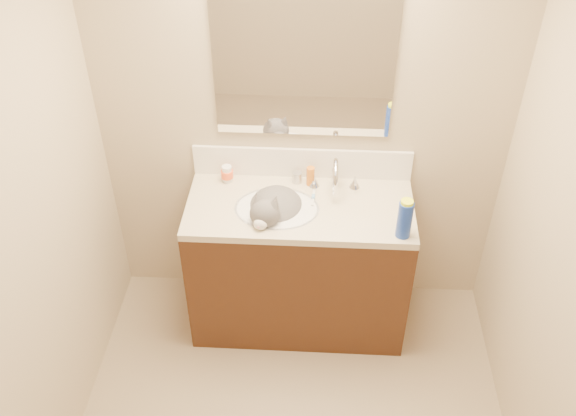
# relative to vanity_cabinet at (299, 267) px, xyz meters

# --- Properties ---
(room_shell) EXTENTS (2.24, 2.54, 2.52)m
(room_shell) POSITION_rel_vanity_cabinet_xyz_m (0.00, -0.97, 1.08)
(room_shell) COLOR tan
(room_shell) RESTS_ON ground
(vanity_cabinet) EXTENTS (1.20, 0.55, 0.82)m
(vanity_cabinet) POSITION_rel_vanity_cabinet_xyz_m (0.00, 0.00, 0.00)
(vanity_cabinet) COLOR #3B1F10
(vanity_cabinet) RESTS_ON ground
(counter_slab) EXTENTS (1.20, 0.55, 0.04)m
(counter_slab) POSITION_rel_vanity_cabinet_xyz_m (0.00, 0.00, 0.43)
(counter_slab) COLOR beige
(counter_slab) RESTS_ON vanity_cabinet
(basin) EXTENTS (0.45, 0.36, 0.14)m
(basin) POSITION_rel_vanity_cabinet_xyz_m (-0.12, -0.03, 0.38)
(basin) COLOR white
(basin) RESTS_ON vanity_cabinet
(faucet) EXTENTS (0.28, 0.20, 0.21)m
(faucet) POSITION_rel_vanity_cabinet_xyz_m (0.18, 0.14, 0.54)
(faucet) COLOR silver
(faucet) RESTS_ON counter_slab
(cat) EXTENTS (0.38, 0.45, 0.33)m
(cat) POSITION_rel_vanity_cabinet_xyz_m (-0.13, -0.02, 0.42)
(cat) COLOR #535053
(cat) RESTS_ON basin
(backsplash) EXTENTS (1.20, 0.02, 0.18)m
(backsplash) POSITION_rel_vanity_cabinet_xyz_m (0.00, 0.26, 0.54)
(backsplash) COLOR white
(backsplash) RESTS_ON counter_slab
(mirror) EXTENTS (0.90, 0.02, 0.80)m
(mirror) POSITION_rel_vanity_cabinet_xyz_m (0.00, 0.26, 1.13)
(mirror) COLOR white
(mirror) RESTS_ON room_shell
(pill_bottle) EXTENTS (0.07, 0.07, 0.10)m
(pill_bottle) POSITION_rel_vanity_cabinet_xyz_m (-0.41, 0.20, 0.50)
(pill_bottle) COLOR white
(pill_bottle) RESTS_ON counter_slab
(pill_label) EXTENTS (0.09, 0.09, 0.04)m
(pill_label) POSITION_rel_vanity_cabinet_xyz_m (-0.41, 0.20, 0.50)
(pill_label) COLOR #FF5B2A
(pill_label) RESTS_ON pill_bottle
(silver_jar) EXTENTS (0.06, 0.06, 0.06)m
(silver_jar) POSITION_rel_vanity_cabinet_xyz_m (-0.03, 0.21, 0.48)
(silver_jar) COLOR #B7B7BC
(silver_jar) RESTS_ON counter_slab
(amber_bottle) EXTENTS (0.06, 0.06, 0.11)m
(amber_bottle) POSITION_rel_vanity_cabinet_xyz_m (0.05, 0.19, 0.50)
(amber_bottle) COLOR orange
(amber_bottle) RESTS_ON counter_slab
(toothbrush) EXTENTS (0.02, 0.14, 0.01)m
(toothbrush) POSITION_rel_vanity_cabinet_xyz_m (0.07, 0.07, 0.45)
(toothbrush) COLOR white
(toothbrush) RESTS_ON counter_slab
(toothbrush_head) EXTENTS (0.02, 0.03, 0.02)m
(toothbrush_head) POSITION_rel_vanity_cabinet_xyz_m (0.07, 0.07, 0.46)
(toothbrush_head) COLOR #68A4DE
(toothbrush_head) RESTS_ON counter_slab
(spray_can) EXTENTS (0.10, 0.10, 0.20)m
(spray_can) POSITION_rel_vanity_cabinet_xyz_m (0.52, -0.21, 0.55)
(spray_can) COLOR #1737A5
(spray_can) RESTS_ON counter_slab
(spray_cap) EXTENTS (0.08, 0.08, 0.04)m
(spray_cap) POSITION_rel_vanity_cabinet_xyz_m (0.52, -0.21, 0.65)
(spray_cap) COLOR #EBFD1A
(spray_cap) RESTS_ON spray_can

